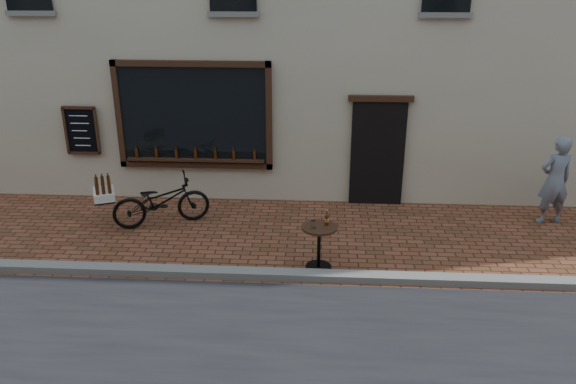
{
  "coord_description": "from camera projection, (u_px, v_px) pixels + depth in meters",
  "views": [
    {
      "loc": [
        0.73,
        -7.7,
        4.63
      ],
      "look_at": [
        0.18,
        1.2,
        1.1
      ],
      "focal_mm": 35.0,
      "sensor_mm": 36.0,
      "label": 1
    }
  ],
  "objects": [
    {
      "name": "ground",
      "position": [
        272.0,
        284.0,
        8.89
      ],
      "size": [
        90.0,
        90.0,
        0.0
      ],
      "primitive_type": "plane",
      "color": "#57301C",
      "rests_on": "ground"
    },
    {
      "name": "kerb",
      "position": [
        273.0,
        274.0,
        9.06
      ],
      "size": [
        90.0,
        0.25,
        0.12
      ],
      "primitive_type": "cube",
      "color": "slate",
      "rests_on": "ground"
    },
    {
      "name": "cargo_bicycle",
      "position": [
        159.0,
        201.0,
        10.81
      ],
      "size": [
        2.2,
        1.37,
        1.04
      ],
      "rotation": [
        0.0,
        0.0,
        1.96
      ],
      "color": "black",
      "rests_on": "ground"
    },
    {
      "name": "pedestrian",
      "position": [
        555.0,
        180.0,
        10.77
      ],
      "size": [
        0.71,
        0.53,
        1.75
      ],
      "primitive_type": "imported",
      "rotation": [
        0.0,
        0.0,
        3.34
      ],
      "color": "slate",
      "rests_on": "ground"
    },
    {
      "name": "bistro_table",
      "position": [
        319.0,
        238.0,
        9.19
      ],
      "size": [
        0.59,
        0.59,
        1.01
      ],
      "color": "black",
      "rests_on": "ground"
    }
  ]
}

